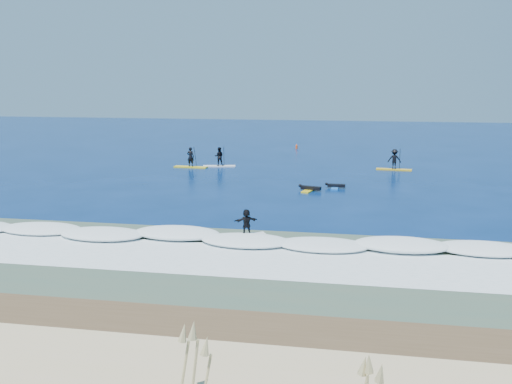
% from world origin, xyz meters
% --- Properties ---
extents(ground, '(160.00, 160.00, 0.00)m').
position_xyz_m(ground, '(0.00, 0.00, 0.00)').
color(ground, '#031C47').
rests_on(ground, ground).
extents(wet_sand_strip, '(90.00, 5.00, 0.08)m').
position_xyz_m(wet_sand_strip, '(0.00, -21.50, 0.00)').
color(wet_sand_strip, '#4D3924').
rests_on(wet_sand_strip, ground).
extents(shallow_water, '(90.00, 13.00, 0.01)m').
position_xyz_m(shallow_water, '(0.00, -14.00, 0.01)').
color(shallow_water, '#3E5544').
rests_on(shallow_water, ground).
extents(breaking_wave, '(40.00, 6.00, 0.30)m').
position_xyz_m(breaking_wave, '(0.00, -10.00, 0.00)').
color(breaking_wave, white).
rests_on(breaking_wave, ground).
extents(whitewater, '(34.00, 5.00, 0.02)m').
position_xyz_m(whitewater, '(0.00, -13.00, 0.00)').
color(whitewater, silver).
rests_on(whitewater, ground).
extents(dune_grass, '(40.00, 4.00, 1.70)m').
position_xyz_m(dune_grass, '(0.00, -27.00, 1.85)').
color(dune_grass, tan).
rests_on(dune_grass, dune).
extents(sup_paddler_left, '(3.36, 1.09, 2.32)m').
position_xyz_m(sup_paddler_left, '(-9.37, 14.45, 0.72)').
color(sup_paddler_left, yellow).
rests_on(sup_paddler_left, ground).
extents(sup_paddler_center, '(3.26, 1.43, 2.22)m').
position_xyz_m(sup_paddler_center, '(-6.77, 15.48, 0.83)').
color(sup_paddler_center, white).
rests_on(sup_paddler_center, ground).
extents(sup_paddler_right, '(3.36, 1.13, 2.31)m').
position_xyz_m(sup_paddler_right, '(10.08, 16.34, 0.90)').
color(sup_paddler_right, gold).
rests_on(sup_paddler_right, ground).
extents(prone_paddler_near, '(1.80, 2.35, 0.48)m').
position_xyz_m(prone_paddler_near, '(3.07, 4.76, 0.16)').
color(prone_paddler_near, yellow).
rests_on(prone_paddler_near, ground).
extents(prone_paddler_far, '(1.60, 2.03, 0.42)m').
position_xyz_m(prone_paddler_far, '(4.97, 6.18, 0.14)').
color(prone_paddler_far, blue).
rests_on(prone_paddler_far, ground).
extents(wave_surfer, '(2.11, 1.48, 1.51)m').
position_xyz_m(wave_surfer, '(0.84, -9.31, 0.85)').
color(wave_surfer, silver).
rests_on(wave_surfer, breaking_wave).
extents(marker_buoy, '(0.27, 0.27, 0.65)m').
position_xyz_m(marker_buoy, '(-0.81, 31.15, 0.28)').
color(marker_buoy, '#F94B16').
rests_on(marker_buoy, ground).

